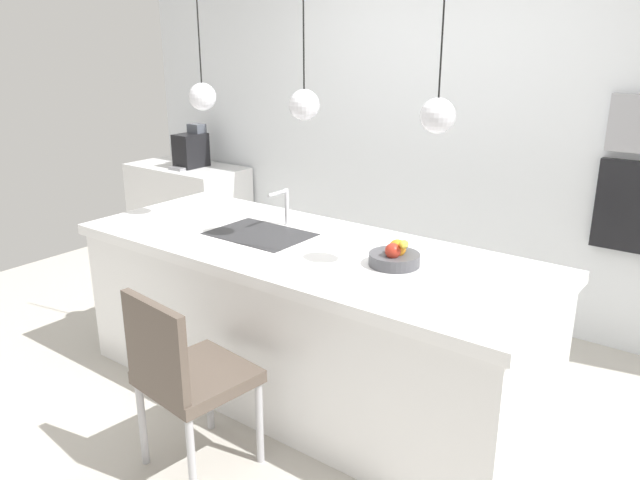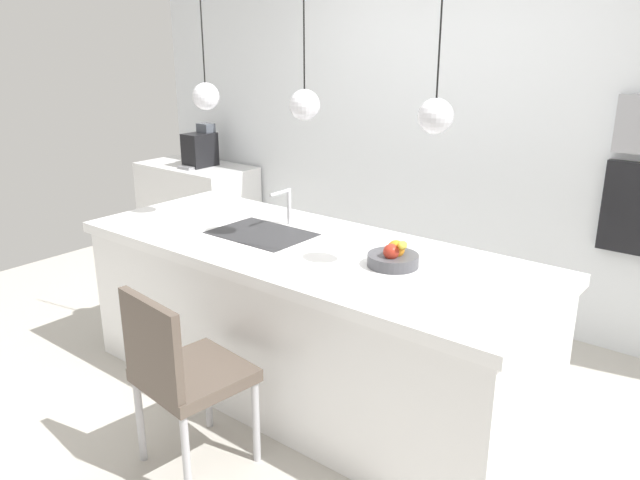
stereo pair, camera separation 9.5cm
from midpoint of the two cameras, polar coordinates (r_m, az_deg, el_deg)
The scene contains 12 objects.
floor at distance 3.75m, azimuth -0.48°, elevation -13.34°, with size 6.60×6.60×0.00m, color #BCB7AD.
back_wall at distance 4.65m, azimuth 12.59°, elevation 9.56°, with size 6.00×0.10×2.60m, color white.
kitchen_island at distance 3.54m, azimuth -0.50°, elevation -7.22°, with size 2.68×1.03×0.88m.
sink_basin at distance 3.58m, azimuth -4.59°, elevation 0.51°, with size 0.56×0.40×0.02m, color #2D2D30.
faucet at distance 3.69m, azimuth -2.39°, elevation 3.48°, with size 0.02×0.17×0.22m.
fruit_bowl at distance 3.08m, azimuth 7.64°, elevation -1.55°, with size 0.25×0.25×0.16m.
side_counter at distance 6.01m, azimuth -10.64°, elevation 2.90°, with size 1.10×0.60×0.82m, color white.
coffee_machine at distance 5.83m, azimuth -10.43°, elevation 8.21°, with size 0.20×0.35×0.38m.
chair_near at distance 2.95m, azimuth -11.62°, elevation -11.60°, with size 0.50×0.50×0.90m.
pendant_light_left at distance 3.73m, azimuth -9.67°, elevation 12.87°, with size 0.16×0.16×0.76m.
pendant_light_center at distance 3.22m, azimuth -0.56°, elevation 12.31°, with size 0.16×0.16×0.76m.
pendant_light_right at distance 2.81m, azimuth 11.48°, elevation 11.10°, with size 0.16×0.16×0.76m.
Camera 2 is at (2.06, -2.45, 1.96)m, focal length 35.03 mm.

